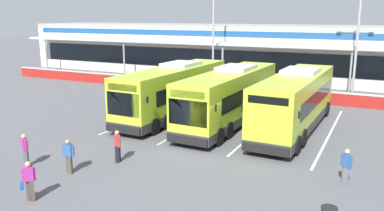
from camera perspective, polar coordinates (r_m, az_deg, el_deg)
ground_plane at (r=21.70m, az=0.43°, el=-6.15°), size 200.00×200.00×0.00m
terminal_building at (r=46.41m, az=15.22°, el=7.44°), size 70.00×13.00×6.00m
red_barrier_wall at (r=34.76m, az=10.92°, el=1.85°), size 60.00×0.40×1.10m
coach_bus_leftmost at (r=28.11m, az=-2.50°, el=2.03°), size 3.10×12.20×3.78m
coach_bus_left_centre at (r=26.20m, az=5.59°, el=1.18°), size 3.10×12.20×3.78m
coach_bus_centre at (r=25.47m, az=14.78°, el=0.47°), size 3.10×12.20×3.78m
bay_stripe_far_west at (r=29.67m, az=-5.47°, el=-0.95°), size 0.14×13.00×0.01m
bay_stripe_west at (r=27.75m, az=1.94°, el=-1.88°), size 0.14×13.00×0.01m
bay_stripe_mid_west at (r=26.36m, az=10.29°, el=-2.88°), size 0.14×13.00×0.01m
bay_stripe_centre at (r=25.60m, az=19.36°, el=-3.90°), size 0.14×13.00×0.01m
pedestrian_with_handbag at (r=16.76m, az=-22.60°, el=-9.97°), size 0.57×0.57×1.62m
pedestrian_in_dark_coat at (r=18.94m, az=-17.46°, el=-6.87°), size 0.54×0.31×1.62m
pedestrian_child at (r=19.75m, az=-10.76°, el=-5.66°), size 0.49×0.42×1.62m
pedestrian_near_bin at (r=20.46m, az=-23.08°, el=-5.84°), size 0.52×0.40×1.62m
pedestrian_approaching_bus at (r=18.06m, az=21.45°, el=-8.16°), size 0.48×0.42×1.62m
lamp_post_west at (r=39.12m, az=3.12°, el=11.74°), size 3.24×0.28×11.00m
lamp_post_centre at (r=35.07m, az=23.01°, el=10.61°), size 3.24×0.28×11.00m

